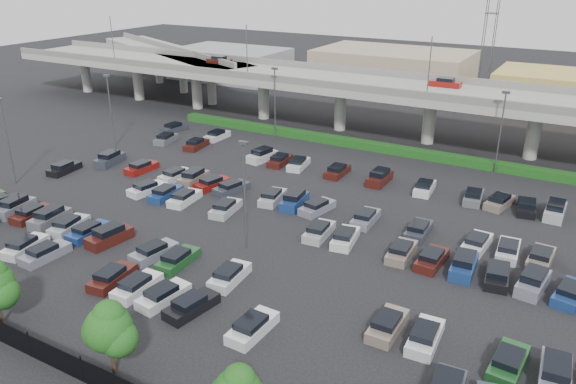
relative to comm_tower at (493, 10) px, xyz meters
The scene contains 10 objects.
ground 75.73m from the comm_tower, 93.09° to the right, with size 280.00×280.00×0.00m, color black.
overpass 43.05m from the comm_tower, 95.68° to the right, with size 150.00×13.00×15.80m.
on_ramp 64.67m from the comm_tower, 151.11° to the right, with size 50.93×30.13×8.80m.
hedge 51.42m from the comm_tower, 94.67° to the right, with size 66.00×1.60×1.10m, color #163C11.
fence 103.13m from the comm_tower, 92.28° to the right, with size 70.00×0.10×2.00m.
tree_row 101.30m from the comm_tower, 91.88° to the right, with size 65.07×3.66×5.94m.
parked_cars 79.06m from the comm_tower, 92.76° to the right, with size 63.00×41.64×1.67m.
light_poles 73.06m from the comm_tower, 96.44° to the right, with size 66.90×48.38×10.30m.
distant_buildings 18.96m from the comm_tower, 55.50° to the right, with size 138.00×24.00×9.00m.
comm_tower is the anchor object (origin of this frame).
Camera 1 is at (26.08, -46.07, 24.61)m, focal length 35.00 mm.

